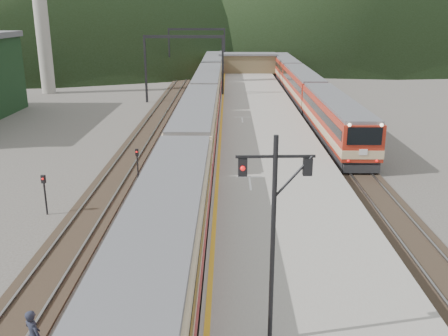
{
  "coord_description": "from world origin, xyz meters",
  "views": [
    {
      "loc": [
        2.52,
        -5.75,
        10.71
      ],
      "look_at": [
        2.26,
        21.84,
        2.0
      ],
      "focal_mm": 40.0,
      "sensor_mm": 36.0,
      "label": 1
    }
  ],
  "objects_px": {
    "second_train": "(302,86)",
    "signal_mast": "(273,221)",
    "worker": "(34,336)",
    "main_train": "(208,85)"
  },
  "relations": [
    {
      "from": "second_train",
      "to": "signal_mast",
      "type": "distance_m",
      "value": 48.46
    },
    {
      "from": "signal_mast",
      "to": "worker",
      "type": "height_order",
      "value": "signal_mast"
    },
    {
      "from": "signal_mast",
      "to": "worker",
      "type": "bearing_deg",
      "value": 178.25
    },
    {
      "from": "second_train",
      "to": "worker",
      "type": "relative_size",
      "value": 31.6
    },
    {
      "from": "second_train",
      "to": "worker",
      "type": "bearing_deg",
      "value": -107.65
    },
    {
      "from": "main_train",
      "to": "second_train",
      "type": "relative_size",
      "value": 1.84
    },
    {
      "from": "worker",
      "to": "signal_mast",
      "type": "bearing_deg",
      "value": -145.2
    },
    {
      "from": "main_train",
      "to": "second_train",
      "type": "xyz_separation_m",
      "value": [
        11.5,
        0.28,
        -0.17
      ]
    },
    {
      "from": "worker",
      "to": "second_train",
      "type": "bearing_deg",
      "value": -71.1
    },
    {
      "from": "main_train",
      "to": "worker",
      "type": "relative_size",
      "value": 58.05
    }
  ]
}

